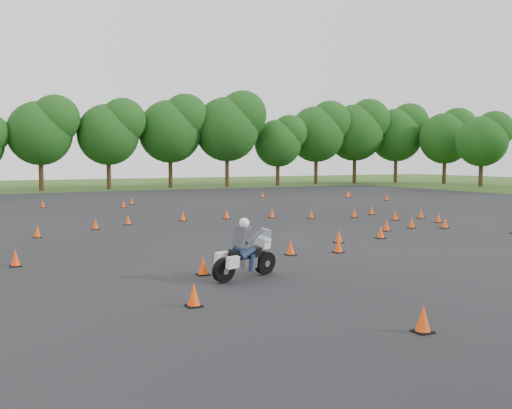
# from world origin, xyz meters

# --- Properties ---
(ground) EXTENTS (140.00, 140.00, 0.00)m
(ground) POSITION_xyz_m (0.00, 0.00, 0.00)
(ground) COLOR #2D5119
(ground) RESTS_ON ground
(asphalt_pad) EXTENTS (62.00, 62.00, 0.00)m
(asphalt_pad) POSITION_xyz_m (0.00, 6.00, 0.01)
(asphalt_pad) COLOR black
(asphalt_pad) RESTS_ON ground
(treeline) EXTENTS (87.23, 32.44, 10.66)m
(treeline) POSITION_xyz_m (2.83, 35.11, 4.68)
(treeline) COLOR #184313
(treeline) RESTS_ON ground
(traffic_cones) EXTENTS (36.20, 33.40, 0.45)m
(traffic_cones) POSITION_xyz_m (0.11, 5.92, 0.23)
(traffic_cones) COLOR #F8450A
(traffic_cones) RESTS_ON asphalt_pad
(rider_grey) EXTENTS (2.09, 1.16, 1.54)m
(rider_grey) POSITION_xyz_m (-3.99, -3.03, 0.77)
(rider_grey) COLOR #3D3E44
(rider_grey) RESTS_ON ground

